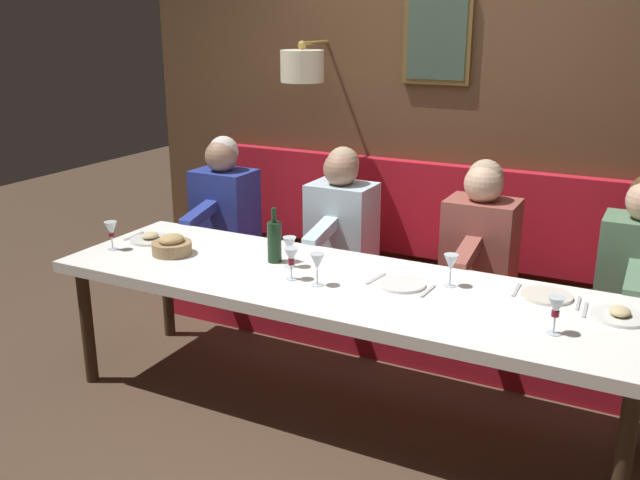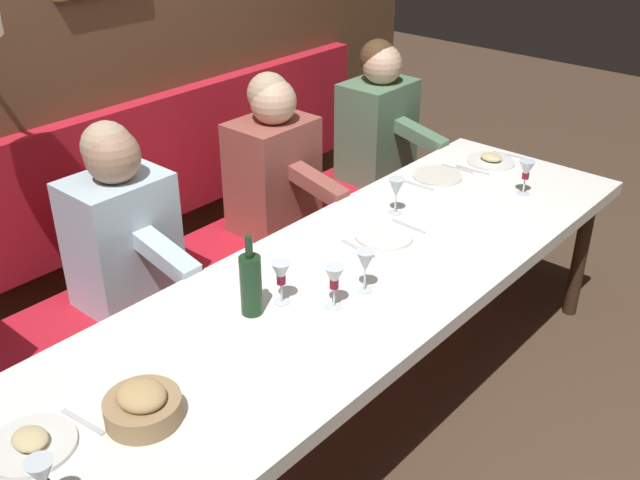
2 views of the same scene
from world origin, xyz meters
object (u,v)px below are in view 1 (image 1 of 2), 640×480
(diner_near, at_px, (481,233))
(wine_glass_3, at_px, (111,230))
(diner_middle, at_px, (341,214))
(wine_glass_5, at_px, (556,308))
(wine_glass_1, at_px, (289,246))
(wine_bottle, at_px, (274,241))
(diner_far, at_px, (224,198))
(wine_glass_4, at_px, (291,258))
(bread_bowl, at_px, (172,246))
(dining_table, at_px, (339,291))
(wine_glass_2, at_px, (317,263))
(wine_glass_0, at_px, (451,264))

(diner_near, relative_size, wine_glass_3, 4.82)
(diner_middle, bearing_deg, wine_glass_5, -124.98)
(wine_glass_1, xyz_separation_m, wine_glass_3, (-0.21, 1.04, 0.00))
(wine_glass_1, distance_m, wine_bottle, 0.12)
(wine_glass_3, height_order, wine_bottle, wine_bottle)
(wine_glass_5, bearing_deg, diner_far, 66.42)
(diner_middle, relative_size, wine_glass_3, 4.82)
(wine_glass_3, height_order, wine_glass_4, same)
(wine_glass_4, relative_size, bread_bowl, 0.75)
(wine_glass_3, bearing_deg, dining_table, -84.00)
(diner_middle, height_order, wine_bottle, diner_middle)
(diner_near, xyz_separation_m, wine_bottle, (-0.78, 0.91, 0.04))
(diner_far, bearing_deg, wine_glass_5, -113.58)
(dining_table, xyz_separation_m, wine_glass_3, (-0.14, 1.36, 0.17))
(diner_far, bearing_deg, wine_glass_2, -128.68)
(wine_glass_0, bearing_deg, diner_near, 3.26)
(wine_glass_4, xyz_separation_m, wine_bottle, (0.19, 0.21, 0.00))
(wine_glass_1, height_order, bread_bowl, wine_glass_1)
(diner_middle, relative_size, bread_bowl, 3.60)
(wine_glass_4, relative_size, wine_bottle, 0.55)
(diner_far, distance_m, wine_glass_2, 1.58)
(wine_bottle, bearing_deg, wine_glass_1, -107.00)
(dining_table, bearing_deg, diner_middle, 24.97)
(diner_near, relative_size, wine_glass_2, 4.82)
(wine_glass_0, relative_size, wine_glass_4, 1.00)
(diner_near, height_order, wine_glass_4, diner_near)
(wine_glass_3, relative_size, wine_bottle, 0.55)
(bread_bowl, bearing_deg, wine_bottle, -75.15)
(diner_far, bearing_deg, bread_bowl, -162.44)
(diner_near, relative_size, wine_glass_1, 4.82)
(wine_glass_2, height_order, wine_glass_3, same)
(wine_glass_2, distance_m, bread_bowl, 0.94)
(diner_middle, bearing_deg, diner_far, 90.00)
(diner_near, bearing_deg, wine_glass_4, 144.41)
(wine_glass_2, xyz_separation_m, wine_bottle, (0.21, 0.37, -0.00))
(wine_glass_0, xyz_separation_m, wine_glass_3, (-0.32, 1.87, -0.00))
(dining_table, bearing_deg, bread_bowl, 92.97)
(diner_middle, distance_m, wine_glass_0, 1.16)
(diner_middle, distance_m, wine_bottle, 0.78)
(wine_glass_1, height_order, wine_glass_5, same)
(dining_table, height_order, wine_glass_3, wine_glass_3)
(wine_glass_3, xyz_separation_m, wine_bottle, (0.24, -0.92, 0.00))
(wine_glass_4, bearing_deg, diner_middle, 11.05)
(wine_glass_0, distance_m, wine_glass_5, 0.64)
(wine_glass_3, bearing_deg, bread_bowl, -75.53)
(diner_middle, height_order, wine_glass_3, diner_middle)
(wine_glass_3, bearing_deg, wine_glass_2, -88.40)
(wine_glass_2, bearing_deg, diner_near, -28.78)
(diner_near, distance_m, wine_glass_3, 2.10)
(diner_far, distance_m, wine_glass_0, 1.95)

